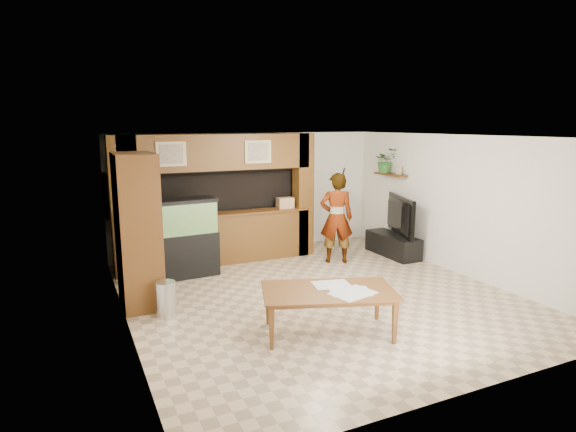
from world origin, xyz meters
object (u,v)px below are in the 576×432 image
pantry_cabinet (138,231)px  aquarium (181,239)px  dining_table (329,313)px  television (394,216)px  person (336,218)px

pantry_cabinet → aquarium: bearing=51.3°
pantry_cabinet → dining_table: pantry_cabinet is taller
television → person: (-1.38, 0.07, 0.05)m
pantry_cabinet → television: (5.35, 0.67, -0.31)m
pantry_cabinet → aquarium: size_ratio=1.63×
television → dining_table: 4.37m
pantry_cabinet → aquarium: 1.51m
television → person: bearing=105.5°
person → dining_table: (-1.85, -2.95, -0.61)m
dining_table → aquarium: bearing=129.4°
aquarium → television: (4.45, -0.45, 0.16)m
television → person: person is taller
aquarium → person: (3.07, -0.38, 0.21)m
dining_table → person: bearing=77.2°
pantry_cabinet → aquarium: pantry_cabinet is taller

